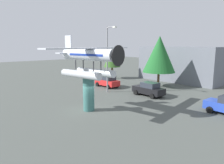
# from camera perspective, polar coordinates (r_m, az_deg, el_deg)

# --- Properties ---
(ground_plane) EXTENTS (140.00, 140.00, 0.00)m
(ground_plane) POSITION_cam_1_polar(r_m,az_deg,el_deg) (21.37, -6.22, -7.59)
(ground_plane) COLOR #4C514C
(display_pedestal) EXTENTS (1.10, 1.10, 3.37)m
(display_pedestal) POSITION_cam_1_polar(r_m,az_deg,el_deg) (20.92, -6.30, -3.19)
(display_pedestal) COLOR #386B66
(display_pedestal) RESTS_ON ground
(floatplane_monument) EXTENTS (7.13, 10.42, 4.00)m
(floatplane_monument) POSITION_cam_1_polar(r_m,az_deg,el_deg) (20.33, -6.22, 6.00)
(floatplane_monument) COLOR silver
(floatplane_monument) RESTS_ON display_pedestal
(car_near_red) EXTENTS (4.20, 2.02, 1.76)m
(car_near_red) POSITION_cam_1_polar(r_m,az_deg,el_deg) (32.64, -1.25, 0.19)
(car_near_red) COLOR red
(car_near_red) RESTS_ON ground
(car_mid_black) EXTENTS (4.20, 2.02, 1.76)m
(car_mid_black) POSITION_cam_1_polar(r_m,az_deg,el_deg) (27.34, 9.86, -1.88)
(car_mid_black) COLOR black
(car_mid_black) RESTS_ON ground
(streetlight_primary) EXTENTS (1.84, 0.28, 8.79)m
(streetlight_primary) POSITION_cam_1_polar(r_m,az_deg,el_deg) (28.52, -1.07, 7.20)
(streetlight_primary) COLOR gray
(streetlight_primary) RESTS_ON ground
(storefront_building) EXTENTS (14.63, 5.06, 6.09)m
(storefront_building) POSITION_cam_1_polar(r_m,az_deg,el_deg) (39.52, 17.59, 4.61)
(storefront_building) COLOR slate
(storefront_building) RESTS_ON ground
(tree_west) EXTENTS (3.22, 3.22, 5.83)m
(tree_west) POSITION_cam_1_polar(r_m,az_deg,el_deg) (40.72, 0.04, 6.59)
(tree_west) COLOR brown
(tree_west) RESTS_ON ground
(tree_east) EXTENTS (4.94, 4.94, 7.77)m
(tree_east) POSITION_cam_1_polar(r_m,az_deg,el_deg) (33.21, 12.60, 7.31)
(tree_east) COLOR brown
(tree_east) RESTS_ON ground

